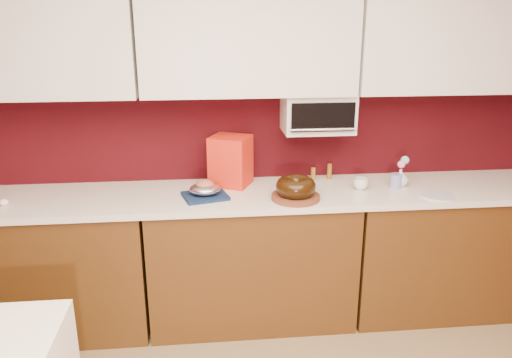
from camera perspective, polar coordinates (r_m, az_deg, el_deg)
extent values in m
cube|color=#3C080C|center=(3.39, -1.07, 5.82)|extent=(4.00, 0.02, 2.50)
cube|color=#503010|center=(3.52, -23.00, -9.38)|extent=(1.31, 0.58, 0.86)
cube|color=#503010|center=(3.37, -0.54, -9.07)|extent=(1.31, 0.58, 0.86)
cube|color=#503010|center=(3.72, 20.54, -7.55)|extent=(1.31, 0.58, 0.86)
cube|color=silver|center=(3.19, -0.56, -1.85)|extent=(4.00, 0.62, 0.04)
cube|color=white|center=(3.31, -25.34, 14.38)|extent=(1.31, 0.33, 0.70)
cube|color=white|center=(3.15, -0.87, 15.93)|extent=(1.31, 0.33, 0.70)
cube|color=white|center=(3.53, 22.07, 14.89)|extent=(1.31, 0.33, 0.70)
cube|color=white|center=(3.29, 7.04, 7.55)|extent=(0.45, 0.30, 0.25)
cube|color=black|center=(3.14, 7.68, 7.02)|extent=(0.40, 0.02, 0.18)
cylinder|color=silver|center=(3.14, 7.69, 5.63)|extent=(0.42, 0.02, 0.02)
cylinder|color=brown|center=(3.07, 4.55, -2.07)|extent=(0.38, 0.38, 0.03)
torus|color=black|center=(3.05, 4.58, -0.90)|extent=(0.28, 0.28, 0.10)
cube|color=#122446|center=(3.10, -5.82, -1.93)|extent=(0.31, 0.28, 0.02)
ellipsoid|color=silver|center=(3.09, -5.85, -1.15)|extent=(0.22, 0.19, 0.07)
ellipsoid|color=#BA5F55|center=(3.08, -5.86, -0.71)|extent=(0.12, 0.11, 0.07)
cube|color=red|center=(3.29, -2.91, 2.10)|extent=(0.31, 0.30, 0.33)
cylinder|color=black|center=(3.37, 4.35, -0.15)|extent=(0.20, 0.20, 0.03)
imported|color=white|center=(3.29, 11.88, -0.41)|extent=(0.10, 0.10, 0.09)
cylinder|color=#1B1F94|center=(3.38, 15.69, -0.20)|extent=(0.09, 0.09, 0.09)
imported|color=silver|center=(3.42, 16.17, 0.29)|extent=(0.10, 0.10, 0.13)
sphere|color=pink|center=(3.40, 16.29, 1.62)|extent=(0.05, 0.05, 0.05)
sphere|color=#93C4EB|center=(3.42, 16.66, 2.08)|extent=(0.05, 0.05, 0.05)
cylinder|color=silver|center=(3.30, 19.99, -1.81)|extent=(0.22, 0.22, 0.01)
cylinder|color=olive|center=(3.42, 6.54, 0.55)|extent=(0.04, 0.04, 0.09)
ellipsoid|color=white|center=(3.31, -26.85, -2.39)|extent=(0.06, 0.05, 0.04)
cylinder|color=brown|center=(3.47, 8.39, 0.87)|extent=(0.03, 0.03, 0.11)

